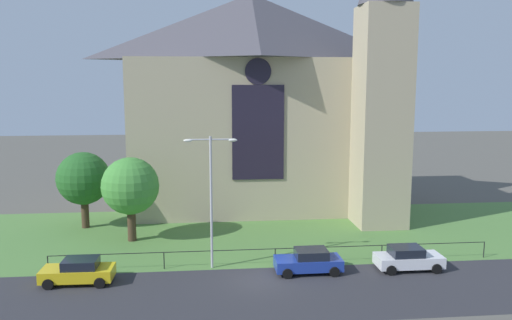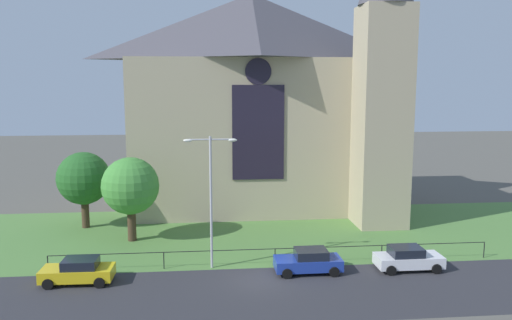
{
  "view_description": "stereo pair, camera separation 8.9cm",
  "coord_description": "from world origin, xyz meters",
  "px_view_note": "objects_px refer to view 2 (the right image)",
  "views": [
    {
      "loc": [
        -3.35,
        -29.83,
        11.94
      ],
      "look_at": [
        0.48,
        8.0,
        6.18
      ],
      "focal_mm": 36.25,
      "sensor_mm": 36.0,
      "label": 1
    },
    {
      "loc": [
        -3.26,
        -29.84,
        11.94
      ],
      "look_at": [
        0.48,
        8.0,
        6.18
      ],
      "focal_mm": 36.25,
      "sensor_mm": 36.0,
      "label": 2
    }
  ],
  "objects_px": {
    "church_building": "(260,100)",
    "tree_left_near": "(130,186)",
    "parked_car_white": "(408,258)",
    "parked_car_yellow": "(78,271)",
    "tree_left_far": "(84,179)",
    "parked_car_blue": "(309,261)",
    "streetlamp_near": "(211,186)"
  },
  "relations": [
    {
      "from": "church_building",
      "to": "parked_car_yellow",
      "type": "height_order",
      "value": "church_building"
    },
    {
      "from": "parked_car_yellow",
      "to": "parked_car_blue",
      "type": "height_order",
      "value": "same"
    },
    {
      "from": "church_building",
      "to": "parked_car_yellow",
      "type": "relative_size",
      "value": 6.13
    },
    {
      "from": "church_building",
      "to": "parked_car_yellow",
      "type": "xyz_separation_m",
      "value": [
        -12.91,
        -18.17,
        -9.53
      ]
    },
    {
      "from": "tree_left_far",
      "to": "tree_left_near",
      "type": "distance_m",
      "value": 5.89
    },
    {
      "from": "parked_car_white",
      "to": "parked_car_yellow",
      "type": "bearing_deg",
      "value": -179.17
    },
    {
      "from": "tree_left_far",
      "to": "tree_left_near",
      "type": "height_order",
      "value": "tree_left_near"
    },
    {
      "from": "church_building",
      "to": "parked_car_white",
      "type": "bearing_deg",
      "value": -67.07
    },
    {
      "from": "tree_left_near",
      "to": "parked_car_white",
      "type": "bearing_deg",
      "value": -23.45
    },
    {
      "from": "church_building",
      "to": "tree_left_near",
      "type": "relative_size",
      "value": 4.07
    },
    {
      "from": "parked_car_blue",
      "to": "tree_left_near",
      "type": "bearing_deg",
      "value": -33.57
    },
    {
      "from": "tree_left_far",
      "to": "tree_left_near",
      "type": "relative_size",
      "value": 0.99
    },
    {
      "from": "tree_left_far",
      "to": "parked_car_blue",
      "type": "relative_size",
      "value": 1.5
    },
    {
      "from": "tree_left_near",
      "to": "parked_car_yellow",
      "type": "bearing_deg",
      "value": -103.97
    },
    {
      "from": "streetlamp_near",
      "to": "parked_car_white",
      "type": "relative_size",
      "value": 2.04
    },
    {
      "from": "parked_car_yellow",
      "to": "tree_left_far",
      "type": "bearing_deg",
      "value": -78.08
    },
    {
      "from": "church_building",
      "to": "tree_left_near",
      "type": "height_order",
      "value": "church_building"
    },
    {
      "from": "streetlamp_near",
      "to": "tree_left_far",
      "type": "bearing_deg",
      "value": 134.5
    },
    {
      "from": "tree_left_near",
      "to": "parked_car_white",
      "type": "xyz_separation_m",
      "value": [
        18.46,
        -8.01,
        -3.46
      ]
    },
    {
      "from": "tree_left_far",
      "to": "parked_car_yellow",
      "type": "relative_size",
      "value": 1.49
    },
    {
      "from": "streetlamp_near",
      "to": "parked_car_yellow",
      "type": "distance_m",
      "value": 9.44
    },
    {
      "from": "tree_left_near",
      "to": "parked_car_blue",
      "type": "distance_m",
      "value": 14.79
    },
    {
      "from": "tree_left_far",
      "to": "parked_car_blue",
      "type": "xyz_separation_m",
      "value": [
        16.33,
        -11.91,
        -3.37
      ]
    },
    {
      "from": "tree_left_far",
      "to": "parked_car_yellow",
      "type": "height_order",
      "value": "tree_left_far"
    },
    {
      "from": "streetlamp_near",
      "to": "parked_car_white",
      "type": "xyz_separation_m",
      "value": [
        12.52,
        -1.58,
        -4.68
      ]
    },
    {
      "from": "parked_car_white",
      "to": "parked_car_blue",
      "type": "bearing_deg",
      "value": 179.22
    },
    {
      "from": "tree_left_near",
      "to": "church_building",
      "type": "bearing_deg",
      "value": 42.46
    },
    {
      "from": "tree_left_far",
      "to": "church_building",
      "type": "bearing_deg",
      "value": 21.36
    },
    {
      "from": "tree_left_far",
      "to": "parked_car_white",
      "type": "height_order",
      "value": "tree_left_far"
    },
    {
      "from": "church_building",
      "to": "tree_left_near",
      "type": "distance_m",
      "value": 15.93
    },
    {
      "from": "tree_left_far",
      "to": "streetlamp_near",
      "type": "relative_size",
      "value": 0.74
    },
    {
      "from": "tree_left_near",
      "to": "parked_car_white",
      "type": "height_order",
      "value": "tree_left_near"
    }
  ]
}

